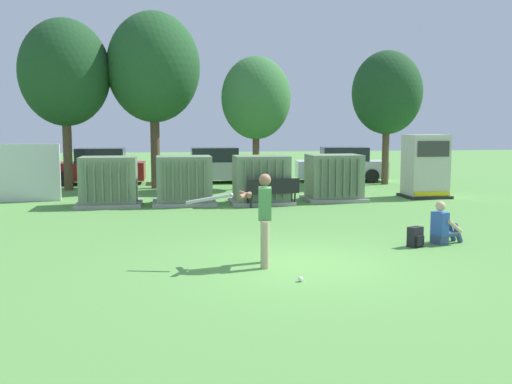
{
  "coord_description": "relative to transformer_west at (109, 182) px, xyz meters",
  "views": [
    {
      "loc": [
        -2.43,
        -10.55,
        2.63
      ],
      "look_at": [
        -0.25,
        3.5,
        1.0
      ],
      "focal_mm": 40.78,
      "sensor_mm": 36.0,
      "label": 1
    }
  ],
  "objects": [
    {
      "name": "parked_car_leftmost",
      "position": [
        -1.16,
        7.54,
        -0.04
      ],
      "size": [
        4.23,
        1.97,
        1.62
      ],
      "color": "maroon",
      "rests_on": "ground"
    },
    {
      "name": "ground_plane",
      "position": [
        4.29,
        -8.94,
        -0.79
      ],
      "size": [
        96.0,
        96.0,
        0.0
      ],
      "primitive_type": "plane",
      "color": "#5B9947"
    },
    {
      "name": "transformer_east",
      "position": [
        7.69,
        0.18,
        0.0
      ],
      "size": [
        2.1,
        1.7,
        1.62
      ],
      "color": "#9E9B93",
      "rests_on": "ground"
    },
    {
      "name": "tree_right",
      "position": [
        11.61,
        5.39,
        3.28
      ],
      "size": [
        3.1,
        3.1,
        5.93
      ],
      "color": "brown",
      "rests_on": "ground"
    },
    {
      "name": "transformer_mid_east",
      "position": [
        5.04,
        -0.18,
        0.0
      ],
      "size": [
        2.1,
        1.7,
        1.62
      ],
      "color": "#9E9B93",
      "rests_on": "ground"
    },
    {
      "name": "tree_center_right",
      "position": [
        5.58,
        4.41,
        2.96
      ],
      "size": [
        2.86,
        2.86,
        5.46
      ],
      "color": "brown",
      "rests_on": "ground"
    },
    {
      "name": "transformer_west",
      "position": [
        0.0,
        0.0,
        0.0
      ],
      "size": [
        2.1,
        1.7,
        1.62
      ],
      "color": "#9E9B93",
      "rests_on": "ground"
    },
    {
      "name": "tree_left",
      "position": [
        -2.09,
        5.09,
        3.94
      ],
      "size": [
        3.61,
        3.61,
        6.89
      ],
      "color": "brown",
      "rests_on": "ground"
    },
    {
      "name": "park_bench",
      "position": [
        5.28,
        -1.02,
        -0.25
      ],
      "size": [
        1.84,
        0.71,
        0.92
      ],
      "color": "black",
      "rests_on": "ground"
    },
    {
      "name": "sports_ball",
      "position": [
        4.08,
        -10.13,
        -0.74
      ],
      "size": [
        0.09,
        0.09,
        0.09
      ],
      "primitive_type": "sphere",
      "color": "white",
      "rests_on": "ground"
    },
    {
      "name": "generator_enclosure",
      "position": [
        11.26,
        0.55,
        0.35
      ],
      "size": [
        1.6,
        1.4,
        2.3
      ],
      "color": "#262626",
      "rests_on": "ground"
    },
    {
      "name": "transformer_mid_west",
      "position": [
        2.45,
        -0.01,
        0.0
      ],
      "size": [
        2.1,
        1.7,
        1.62
      ],
      "color": "#9E9B93",
      "rests_on": "ground"
    },
    {
      "name": "backpack",
      "position": [
        7.2,
        -7.74,
        -0.57
      ],
      "size": [
        0.38,
        0.36,
        0.44
      ],
      "color": "black",
      "rests_on": "ground"
    },
    {
      "name": "batter",
      "position": [
        3.62,
        -8.89,
        0.19
      ],
      "size": [
        1.62,
        0.74,
        1.74
      ],
      "color": "tan",
      "rests_on": "ground"
    },
    {
      "name": "parked_car_left_of_center",
      "position": [
        3.97,
        7.37,
        -0.04
      ],
      "size": [
        4.2,
        1.92,
        1.62
      ],
      "color": "#B2B2B7",
      "rests_on": "ground"
    },
    {
      "name": "tree_center_left",
      "position": [
        1.43,
        5.27,
        4.22
      ],
      "size": [
        3.82,
        3.82,
        7.3
      ],
      "color": "brown",
      "rests_on": "ground"
    },
    {
      "name": "parked_car_right_of_center",
      "position": [
        10.1,
        7.03,
        -0.04
      ],
      "size": [
        4.39,
        2.33,
        1.62
      ],
      "color": "silver",
      "rests_on": "ground"
    },
    {
      "name": "seated_spectator",
      "position": [
        7.96,
        -7.49,
        -0.41
      ],
      "size": [
        0.78,
        0.64,
        0.96
      ],
      "color": "#384C75",
      "rests_on": "ground"
    }
  ]
}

